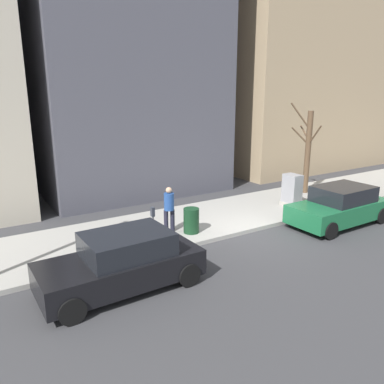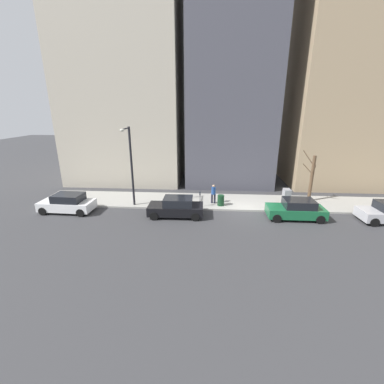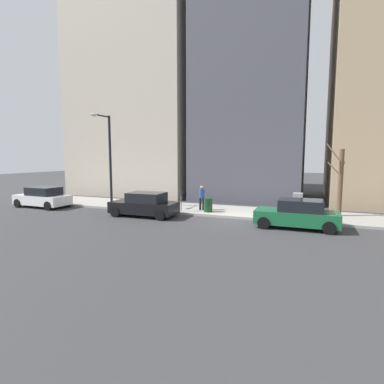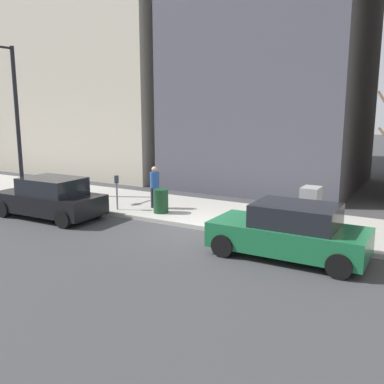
% 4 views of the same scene
% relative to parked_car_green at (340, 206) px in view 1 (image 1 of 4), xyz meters
% --- Properties ---
extents(ground_plane, '(120.00, 120.00, 0.00)m').
position_rel_parked_car_green_xyz_m(ground_plane, '(1.10, 3.55, -0.74)').
color(ground_plane, '#38383A').
extents(sidewalk, '(4.00, 36.00, 0.15)m').
position_rel_parked_car_green_xyz_m(sidewalk, '(3.10, 3.55, -0.66)').
color(sidewalk, '#9E9B93').
rests_on(sidewalk, ground).
extents(parked_car_green, '(1.93, 4.20, 1.52)m').
position_rel_parked_car_green_xyz_m(parked_car_green, '(0.00, 0.00, 0.00)').
color(parked_car_green, '#196038').
rests_on(parked_car_green, ground).
extents(parked_car_black, '(1.99, 4.24, 1.52)m').
position_rel_parked_car_green_xyz_m(parked_car_black, '(-0.18, 9.09, 0.00)').
color(parked_car_black, black).
rests_on(parked_car_black, ground).
extents(parking_meter, '(0.14, 0.10, 1.35)m').
position_rel_parked_car_green_xyz_m(parking_meter, '(1.55, 7.34, 0.24)').
color(parking_meter, slate).
rests_on(parking_meter, sidewalk).
extents(utility_box, '(0.83, 0.61, 1.43)m').
position_rel_parked_car_green_xyz_m(utility_box, '(2.40, 0.09, 0.11)').
color(utility_box, '#A8A399').
rests_on(utility_box, sidewalk).
extents(bare_tree, '(1.61, 1.15, 4.45)m').
position_rel_parked_car_green_xyz_m(bare_tree, '(3.71, -2.25, 1.55)').
color(bare_tree, brown).
rests_on(bare_tree, sidewalk).
extents(trash_bin, '(0.56, 0.56, 0.90)m').
position_rel_parked_car_green_xyz_m(trash_bin, '(2.00, 5.60, -0.14)').
color(trash_bin, '#14381E').
rests_on(trash_bin, sidewalk).
extents(pedestrian_near_meter, '(0.36, 0.40, 1.66)m').
position_rel_parked_car_green_xyz_m(pedestrian_near_meter, '(2.50, 6.22, 0.35)').
color(pedestrian_near_meter, '#1E1E2D').
rests_on(pedestrian_near_meter, sidewalk).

